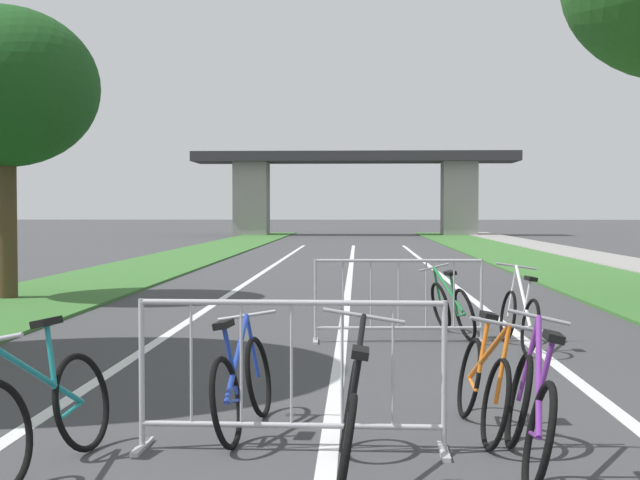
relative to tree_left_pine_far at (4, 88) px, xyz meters
The scene contains 17 objects.
grass_verge_left 14.32m from the tree_left_pine_far, 88.01° to the left, with size 3.13×67.70×0.05m, color #386B2D.
grass_verge_right 18.74m from the tree_left_pine_far, 48.72° to the left, with size 3.13×67.70×0.05m, color #386B2D.
sidewalk_path_right 20.53m from the tree_left_pine_far, 43.10° to the left, with size 2.13×67.70×0.08m, color gray.
lane_stripe_center 9.32m from the tree_left_pine_far, 42.03° to the left, with size 0.14×39.16×0.01m, color silver.
lane_stripe_right_lane 11.03m from the tree_left_pine_far, 33.32° to the left, with size 0.14×39.16×0.01m, color silver.
lane_stripe_left_lane 7.93m from the tree_left_pine_far, 55.11° to the left, with size 0.14×39.16×0.01m, color silver.
overpass_bridge 42.50m from the tree_left_pine_far, 81.49° to the left, with size 21.23×3.82×5.47m.
tree_left_pine_far is the anchor object (origin of this frame).
crowd_barrier_nearest 12.07m from the tree_left_pine_far, 58.63° to the right, with size 2.16×0.47×1.05m.
crowd_barrier_second 9.16m from the tree_left_pine_far, 34.70° to the right, with size 2.17×0.54×1.05m.
bicycle_orange_0 12.44m from the tree_left_pine_far, 51.52° to the right, with size 0.55×1.62×0.93m.
bicycle_black_1 12.78m from the tree_left_pine_far, 58.42° to the right, with size 0.56×1.74×1.01m.
bicycle_green_2 9.52m from the tree_left_pine_far, 29.00° to the right, with size 0.69×1.66×0.94m.
bicycle_blue_3 11.50m from the tree_left_pine_far, 59.06° to the right, with size 0.48×1.62×0.88m.
bicycle_white_4 10.56m from the tree_left_pine_far, 32.17° to the right, with size 0.51×1.70×1.01m.
bicycle_purple_5 13.25m from the tree_left_pine_far, 53.57° to the right, with size 0.52×1.70×0.99m.
bicycle_teal_6 11.88m from the tree_left_pine_far, 66.75° to the right, with size 0.72×1.64×0.95m.
Camera 1 is at (0.20, -1.96, 1.67)m, focal length 49.18 mm.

